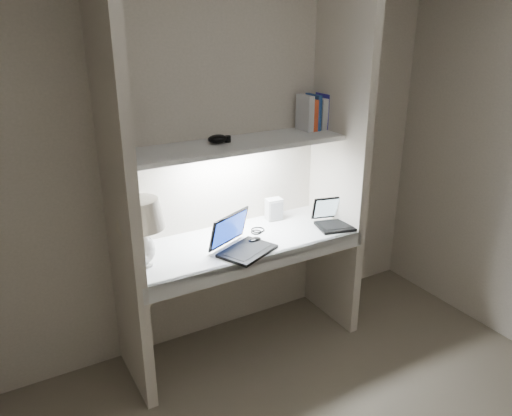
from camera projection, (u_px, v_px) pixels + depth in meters
back_wall at (221, 155)px, 3.15m from camera, size 3.20×0.01×2.50m
alcove_panel_left at (118, 185)px, 2.59m from camera, size 0.06×0.55×2.50m
alcove_panel_right at (340, 150)px, 3.27m from camera, size 0.06×0.55×2.50m
desk at (243, 242)px, 3.11m from camera, size 1.40×0.55×0.04m
desk_apron at (264, 263)px, 2.91m from camera, size 1.46×0.03×0.10m
shelf at (234, 145)px, 2.97m from camera, size 1.40×0.36×0.03m
strip_light at (234, 149)px, 2.98m from camera, size 0.60×0.04×0.02m
table_lamp at (140, 222)px, 2.68m from camera, size 0.27×0.27×0.39m
laptop_main at (240, 243)px, 2.94m from camera, size 0.41×0.39×0.22m
laptop_netbook at (336, 219)px, 3.31m from camera, size 0.33×0.30×0.18m
speaker at (274, 209)px, 3.38m from camera, size 0.11×0.09×0.15m
mouse at (255, 240)px, 3.05m from camera, size 0.10×0.08×0.03m
cable_coil at (258, 230)px, 3.23m from camera, size 0.10×0.10×0.01m
sticky_note at (140, 260)px, 2.84m from camera, size 0.09×0.09×0.00m
book_row at (315, 113)px, 3.29m from camera, size 0.22×0.15×0.23m
shelf_box at (125, 144)px, 2.67m from camera, size 0.09×0.08×0.13m
shelf_gadget at (218, 139)px, 2.94m from camera, size 0.13×0.10×0.05m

